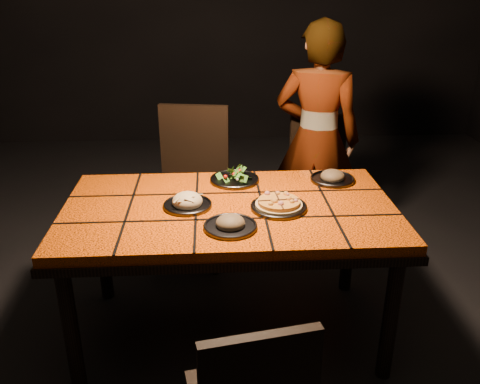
{
  "coord_description": "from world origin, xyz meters",
  "views": [
    {
      "loc": [
        -0.08,
        -2.23,
        1.78
      ],
      "look_at": [
        0.05,
        -0.0,
        0.82
      ],
      "focal_mm": 38.0,
      "sensor_mm": 36.0,
      "label": 1
    }
  ],
  "objects": [
    {
      "name": "plate_pizza",
      "position": [
        0.23,
        -0.05,
        0.77
      ],
      "size": [
        0.27,
        0.27,
        0.04
      ],
      "color": "#38383D",
      "rests_on": "dining_table"
    },
    {
      "name": "plate_salad",
      "position": [
        0.04,
        0.31,
        0.78
      ],
      "size": [
        0.27,
        0.27,
        0.07
      ],
      "color": "#38383D",
      "rests_on": "dining_table"
    },
    {
      "name": "chair_far_left",
      "position": [
        -0.21,
        0.88,
        0.58
      ],
      "size": [
        0.52,
        0.52,
        1.01
      ],
      "rotation": [
        0.0,
        0.0,
        -0.16
      ],
      "color": "black",
      "rests_on": "ground"
    },
    {
      "name": "chair_far_right",
      "position": [
        0.68,
        1.06,
        0.51
      ],
      "size": [
        0.42,
        0.42,
        0.88
      ],
      "rotation": [
        0.0,
        0.0,
        0.06
      ],
      "color": "black",
      "rests_on": "ground"
    },
    {
      "name": "plate_mushroom_b",
      "position": [
        0.57,
        0.29,
        0.77
      ],
      "size": [
        0.24,
        0.24,
        0.08
      ],
      "color": "#38383D",
      "rests_on": "dining_table"
    },
    {
      "name": "room_shell",
      "position": [
        0.0,
        0.0,
        1.5
      ],
      "size": [
        6.04,
        7.04,
        3.08
      ],
      "color": "black",
      "rests_on": "ground"
    },
    {
      "name": "diner",
      "position": [
        0.62,
        0.96,
        0.77
      ],
      "size": [
        0.65,
        0.53,
        1.54
      ],
      "primitive_type": "imported",
      "rotation": [
        0.0,
        0.0,
        2.82
      ],
      "color": "brown",
      "rests_on": "ground"
    },
    {
      "name": "plate_pasta",
      "position": [
        -0.2,
        -0.0,
        0.77
      ],
      "size": [
        0.23,
        0.23,
        0.08
      ],
      "color": "#38383D",
      "rests_on": "dining_table"
    },
    {
      "name": "dining_table",
      "position": [
        0.0,
        0.0,
        0.67
      ],
      "size": [
        1.62,
        0.92,
        0.75
      ],
      "color": "#FC5C07",
      "rests_on": "ground"
    },
    {
      "name": "plate_mushroom_a",
      "position": [
        -0.01,
        -0.24,
        0.77
      ],
      "size": [
        0.24,
        0.24,
        0.08
      ],
      "color": "#38383D",
      "rests_on": "dining_table"
    }
  ]
}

